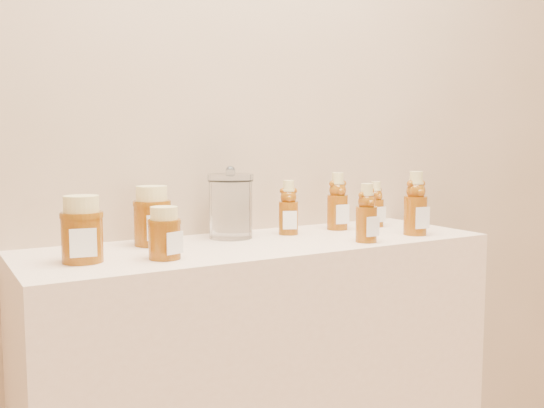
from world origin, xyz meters
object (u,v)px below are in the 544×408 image
bear_bottle_back_left (288,204)px  honey_jar_left (82,229)px  bear_bottle_front_left (367,209)px  glass_canister (231,203)px

bear_bottle_back_left → honey_jar_left: (-0.58, -0.11, -0.01)m
bear_bottle_back_left → bear_bottle_front_left: size_ratio=1.00×
bear_bottle_front_left → glass_canister: 0.36m
bear_bottle_front_left → glass_canister: size_ratio=0.91×
bear_bottle_front_left → honey_jar_left: bearing=174.2°
bear_bottle_back_left → bear_bottle_front_left: same height
honey_jar_left → glass_canister: (0.42, 0.13, 0.02)m
bear_bottle_back_left → honey_jar_left: 0.59m
bear_bottle_front_left → glass_canister: bearing=142.2°
honey_jar_left → glass_canister: size_ratio=0.77×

